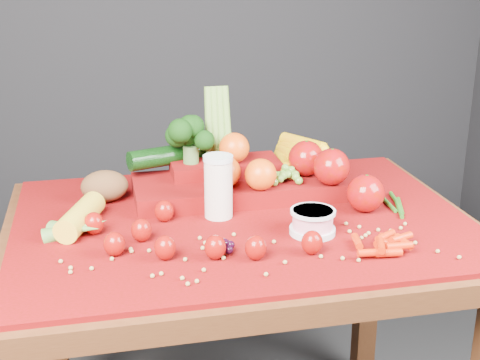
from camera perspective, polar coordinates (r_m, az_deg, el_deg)
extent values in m
cube|color=#3A1C0D|center=(1.59, 0.16, -4.49)|extent=(1.10, 0.80, 0.05)
cube|color=#3A1C0D|center=(2.03, -15.62, -11.52)|extent=(0.06, 0.06, 0.70)
cube|color=#3A1C0D|center=(2.17, 10.80, -8.92)|extent=(0.06, 0.06, 0.70)
cube|color=#6F030B|center=(1.58, 0.16, -3.46)|extent=(1.05, 0.75, 0.01)
cylinder|color=beige|center=(1.56, -1.86, -0.56)|extent=(0.07, 0.07, 0.15)
cylinder|color=silver|center=(1.53, -1.89, 1.87)|extent=(0.07, 0.07, 0.01)
cylinder|color=silver|center=(1.50, 6.19, -4.30)|extent=(0.10, 0.10, 0.01)
cylinder|color=pink|center=(1.49, 6.23, -3.31)|extent=(0.09, 0.09, 0.04)
cylinder|color=silver|center=(1.48, 6.25, -2.69)|extent=(0.10, 0.10, 0.01)
ellipsoid|color=maroon|center=(1.46, -8.41, -4.25)|extent=(0.04, 0.04, 0.05)
cone|color=#0F460C|center=(1.45, -8.46, -3.35)|extent=(0.03, 0.03, 0.01)
ellipsoid|color=maroon|center=(1.40, -10.67, -5.39)|extent=(0.04, 0.04, 0.05)
cone|color=#0F460C|center=(1.39, -10.73, -4.47)|extent=(0.03, 0.03, 0.01)
ellipsoid|color=maroon|center=(1.37, -6.41, -5.76)|extent=(0.04, 0.04, 0.05)
cone|color=#0F460C|center=(1.36, -6.45, -4.82)|extent=(0.03, 0.03, 0.01)
ellipsoid|color=maroon|center=(1.37, -2.13, -5.76)|extent=(0.04, 0.04, 0.05)
cone|color=#0F460C|center=(1.36, -2.14, -4.81)|extent=(0.03, 0.03, 0.01)
ellipsoid|color=maroon|center=(1.36, 1.35, -5.81)|extent=(0.04, 0.04, 0.05)
cone|color=#0F460C|center=(1.35, 1.36, -4.86)|extent=(0.03, 0.03, 0.01)
ellipsoid|color=maroon|center=(1.39, 6.17, -5.32)|extent=(0.04, 0.04, 0.05)
cone|color=#0F460C|center=(1.38, 6.20, -4.39)|extent=(0.03, 0.03, 0.01)
ellipsoid|color=maroon|center=(1.56, -6.49, -2.63)|extent=(0.04, 0.04, 0.05)
cone|color=#0F460C|center=(1.55, -6.53, -1.79)|extent=(0.03, 0.03, 0.01)
ellipsoid|color=maroon|center=(1.51, -12.37, -3.63)|extent=(0.04, 0.04, 0.05)
cone|color=#0F460C|center=(1.50, -12.43, -2.76)|extent=(0.03, 0.03, 0.01)
cylinder|color=yellow|center=(1.55, -13.47, -3.06)|extent=(0.12, 0.19, 0.06)
ellipsoid|color=#502D19|center=(1.70, -11.48, -0.52)|extent=(0.12, 0.09, 0.08)
cube|color=#6F030B|center=(1.71, -0.28, -0.61)|extent=(0.52, 0.22, 0.04)
cube|color=#6F030B|center=(1.74, -1.28, 1.13)|extent=(0.28, 0.12, 0.03)
sphere|color=maroon|center=(1.66, 7.82, 1.13)|extent=(0.09, 0.09, 0.09)
sphere|color=maroon|center=(1.63, 10.68, -1.11)|extent=(0.09, 0.09, 0.09)
sphere|color=maroon|center=(1.72, 5.66, 1.86)|extent=(0.09, 0.09, 0.09)
sphere|color=#C93B07|center=(1.63, -1.29, 0.72)|extent=(0.08, 0.08, 0.08)
sphere|color=#C93B07|center=(1.61, 1.78, 0.47)|extent=(0.08, 0.08, 0.08)
sphere|color=#C93B07|center=(1.70, -0.50, 2.77)|extent=(0.08, 0.08, 0.08)
cylinder|color=#CFAE00|center=(1.79, 3.67, 1.66)|extent=(0.06, 0.16, 0.04)
cylinder|color=#CFAE00|center=(1.79, 4.30, 2.15)|extent=(0.04, 0.15, 0.04)
cylinder|color=#CFAE00|center=(1.79, 4.92, 2.65)|extent=(0.07, 0.16, 0.04)
cylinder|color=#CFAE00|center=(1.79, 5.40, 3.14)|extent=(0.10, 0.15, 0.04)
cylinder|color=#3F662D|center=(1.71, -4.21, 2.20)|extent=(0.04, 0.04, 0.04)
cylinder|color=olive|center=(1.74, -2.66, 4.35)|extent=(0.03, 0.06, 0.22)
cylinder|color=olive|center=(1.74, -2.14, 4.38)|extent=(0.02, 0.06, 0.22)
cylinder|color=olive|center=(1.75, -1.62, 4.41)|extent=(0.02, 0.06, 0.22)
cylinder|color=olive|center=(1.75, -1.11, 4.44)|extent=(0.03, 0.06, 0.22)
cylinder|color=black|center=(1.74, -6.06, 2.11)|extent=(0.22, 0.12, 0.05)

